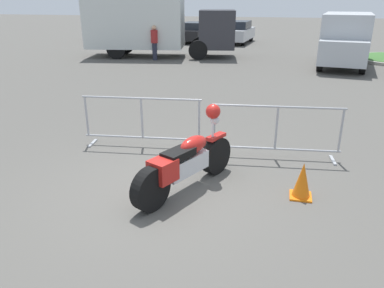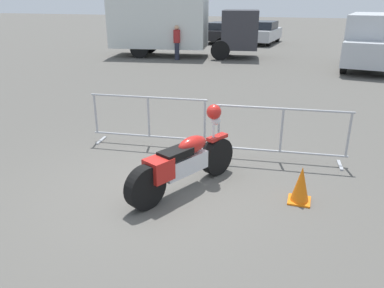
# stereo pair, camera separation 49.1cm
# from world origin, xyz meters

# --- Properties ---
(ground_plane) EXTENTS (120.00, 120.00, 0.00)m
(ground_plane) POSITION_xyz_m (0.00, 0.00, 0.00)
(ground_plane) COLOR #54514C
(motorcycle) EXTENTS (1.17, 2.16, 1.30)m
(motorcycle) POSITION_xyz_m (0.37, 0.14, 0.50)
(motorcycle) COLOR black
(motorcycle) RESTS_ON ground
(crowd_barrier_near) EXTENTS (2.48, 0.69, 1.07)m
(crowd_barrier_near) POSITION_xyz_m (-1.00, 1.78, 0.56)
(crowd_barrier_near) COLOR #9EA0A5
(crowd_barrier_near) RESTS_ON ground
(crowd_barrier_far) EXTENTS (2.48, 0.69, 1.07)m
(crowd_barrier_far) POSITION_xyz_m (1.74, 1.78, 0.56)
(crowd_barrier_far) COLOR #9EA0A5
(crowd_barrier_far) RESTS_ON ground
(box_truck) EXTENTS (7.96, 3.48, 2.98)m
(box_truck) POSITION_xyz_m (-5.06, 14.27, 1.64)
(box_truck) COLOR silver
(box_truck) RESTS_ON ground
(delivery_van) EXTENTS (2.67, 5.23, 2.31)m
(delivery_van) POSITION_xyz_m (4.43, 13.51, 1.24)
(delivery_van) COLOR #B2B7BC
(delivery_van) RESTS_ON ground
(parked_car_tan) EXTENTS (2.17, 4.56, 1.50)m
(parked_car_tan) POSITION_xyz_m (-10.37, 22.01, 0.76)
(parked_car_tan) COLOR tan
(parked_car_tan) RESTS_ON ground
(parked_car_white) EXTENTS (2.01, 4.22, 1.39)m
(parked_car_white) POSITION_xyz_m (-7.41, 21.89, 0.70)
(parked_car_white) COLOR white
(parked_car_white) RESTS_ON ground
(parked_car_black) EXTENTS (1.97, 4.13, 1.36)m
(parked_car_black) POSITION_xyz_m (-4.45, 21.66, 0.69)
(parked_car_black) COLOR black
(parked_car_black) RESTS_ON ground
(parked_car_silver) EXTENTS (2.14, 4.49, 1.48)m
(parked_car_silver) POSITION_xyz_m (-1.49, 21.72, 0.75)
(parked_car_silver) COLOR #B7BABF
(parked_car_silver) RESTS_ON ground
(pedestrian) EXTENTS (0.39, 0.39, 1.69)m
(pedestrian) POSITION_xyz_m (-4.57, 13.09, 0.92)
(pedestrian) COLOR #262838
(pedestrian) RESTS_ON ground
(traffic_cone) EXTENTS (0.34, 0.34, 0.59)m
(traffic_cone) POSITION_xyz_m (2.20, 0.30, 0.29)
(traffic_cone) COLOR orange
(traffic_cone) RESTS_ON ground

